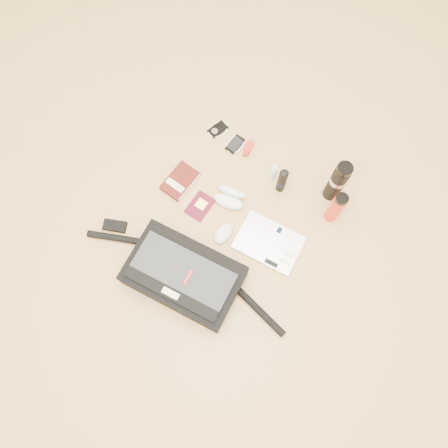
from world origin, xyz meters
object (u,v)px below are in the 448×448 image
(laptop, at_px, (269,243))
(thermos_red, at_px, (336,208))
(messenger_bag, at_px, (183,275))
(thermos_black, at_px, (337,182))
(book, at_px, (180,181))

(laptop, bearing_deg, thermos_red, 52.96)
(messenger_bag, relative_size, thermos_black, 3.49)
(messenger_bag, height_order, laptop, messenger_bag)
(messenger_bag, relative_size, laptop, 3.21)
(messenger_bag, xyz_separation_m, thermos_red, (0.40, 0.65, 0.05))
(thermos_red, bearing_deg, thermos_black, 120.28)
(messenger_bag, xyz_separation_m, book, (-0.30, 0.38, -0.05))
(messenger_bag, height_order, thermos_red, thermos_red)
(book, distance_m, thermos_black, 0.75)
(messenger_bag, height_order, book, messenger_bag)
(book, xyz_separation_m, thermos_black, (0.64, 0.37, 0.13))
(messenger_bag, bearing_deg, thermos_black, 58.08)
(book, bearing_deg, laptop, 0.29)
(messenger_bag, xyz_separation_m, laptop, (0.23, 0.36, -0.05))
(book, bearing_deg, messenger_bag, -49.38)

